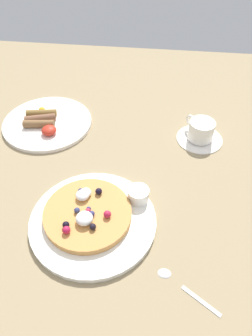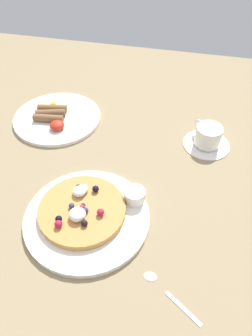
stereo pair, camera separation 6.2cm
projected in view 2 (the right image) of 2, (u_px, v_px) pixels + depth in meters
ground_plane at (112, 178)px, 85.86cm from camera, size 161.69×154.48×3.00cm
pancake_plate at (87, 218)px, 74.05cm from camera, size 29.54×29.54×1.39cm
pancake_with_berries at (82, 209)px, 73.51cm from camera, size 20.57×20.57×4.04cm
syrup_ramekin at (135, 195)px, 75.72cm from camera, size 5.16×5.16×3.27cm
breakfast_plate at (57, 118)px, 101.48cm from camera, size 27.86×27.86×1.15cm
fried_breakfast at (52, 114)px, 100.02cm from camera, size 11.93×15.72×2.64cm
coffee_saucer at (206, 144)px, 92.91cm from camera, size 13.68×13.68×0.68cm
coffee_cup at (208, 135)px, 90.65cm from camera, size 8.20×9.31×5.71cm
teaspoon at (162, 287)px, 62.81cm from camera, size 12.57×8.73×0.60cm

